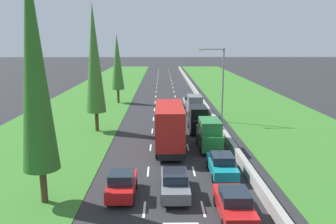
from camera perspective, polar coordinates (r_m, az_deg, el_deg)
ground_plane at (r=64.44m, az=-0.45°, el=3.03°), size 300.00×300.00×0.00m
grass_verge_left at (r=65.53m, az=-11.60°, el=2.95°), size 14.00×140.00×0.04m
grass_verge_right at (r=66.17m, az=12.09°, el=3.01°), size 14.00×140.00×0.04m
median_barrier at (r=64.69m, az=4.61°, el=3.40°), size 0.44×120.00×0.85m
lane_markings at (r=64.44m, az=-0.45°, el=3.03°), size 3.64×116.00×0.01m
red_sedan_right_lane at (r=20.26m, az=10.96°, el=-14.80°), size 1.82×4.50×1.64m
teal_sedan_right_lane at (r=25.96m, az=8.95°, el=-8.65°), size 1.82×4.50×1.64m
grey_sedan_centre_lane at (r=22.53m, az=1.16°, el=-11.76°), size 1.82×4.50×1.64m
green_van_right_lane at (r=31.65m, az=6.92°, el=-3.71°), size 1.96×4.90×2.82m
black_van_right_lane at (r=37.62m, az=5.00°, el=-1.18°), size 1.96×4.90×2.82m
red_hatchback_left_lane at (r=22.47m, az=-7.70°, el=-11.86°), size 1.74×3.90×1.72m
grey_van_right_lane at (r=45.19m, az=4.45°, el=1.02°), size 1.96×4.90×2.82m
red_box_truck_centre_lane at (r=31.58m, az=0.19°, el=-2.19°), size 2.46×9.40×4.18m
silver_sedan_right_lane at (r=52.02m, az=3.63°, el=1.80°), size 1.82×4.50×1.64m
poplar_tree_nearest at (r=21.09m, az=-21.45°, el=7.50°), size 2.17×2.17×14.95m
poplar_tree_second at (r=37.50m, az=-12.22°, el=8.67°), size 2.14×2.14×13.78m
poplar_tree_third at (r=55.03m, az=-8.46°, el=8.20°), size 2.07×2.07×10.88m
street_light_mast at (r=41.77m, az=8.70°, el=5.36°), size 3.20×0.28×9.00m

